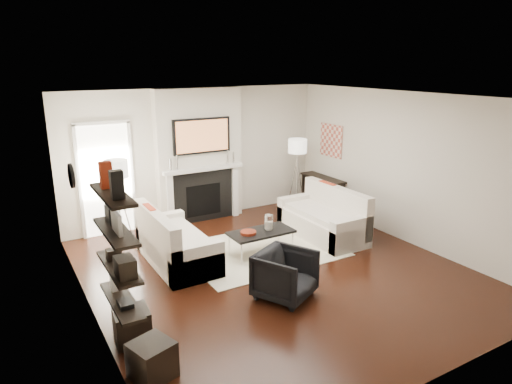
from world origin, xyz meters
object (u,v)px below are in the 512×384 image
loveseat_right_base (322,226)px  ottoman_near (132,325)px  loveseat_left_base (178,251)px  lamp_right_shade (298,146)px  coffee_table (261,232)px  armchair (285,273)px  lamp_left_shade (116,169)px

loveseat_right_base → ottoman_near: size_ratio=4.50×
loveseat_left_base → lamp_right_shade: 3.71m
lamp_right_shade → coffee_table: bearing=-138.8°
loveseat_right_base → lamp_right_shade: (0.49, 1.53, 1.24)m
armchair → lamp_right_shade: 4.06m
loveseat_right_base → lamp_left_shade: (-3.41, 1.31, 1.24)m
lamp_left_shade → lamp_right_shade: 3.91m
ottoman_near → armchair: bearing=-1.2°
lamp_left_shade → ottoman_near: lamp_left_shade is taller
loveseat_left_base → armchair: bearing=-64.4°
coffee_table → lamp_left_shade: lamp_left_shade is taller
ottoman_near → lamp_right_shade: bearing=34.2°
loveseat_right_base → armchair: size_ratio=2.42×
lamp_left_shade → armchair: bearing=-62.3°
coffee_table → ottoman_near: bearing=-151.8°
armchair → lamp_left_shade: 3.44m
lamp_left_shade → ottoman_near: size_ratio=1.00×
loveseat_left_base → ottoman_near: loveseat_left_base is taller
loveseat_right_base → coffee_table: same height
coffee_table → armchair: bearing=-108.1°
armchair → loveseat_right_base: bearing=12.7°
armchair → lamp_right_shade: size_ratio=1.86×
loveseat_left_base → loveseat_right_base: (2.77, -0.27, 0.00)m
lamp_right_shade → armchair: bearing=-127.4°
loveseat_right_base → coffee_table: size_ratio=1.64×
coffee_table → armchair: 1.52m
armchair → ottoman_near: (-2.14, 0.04, -0.17)m
coffee_table → lamp_left_shade: 2.68m
loveseat_left_base → armchair: size_ratio=2.42×
loveseat_right_base → loveseat_left_base: bearing=174.5°
lamp_left_shade → lamp_right_shade: size_ratio=1.00×
loveseat_right_base → lamp_right_shade: lamp_right_shade is taller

